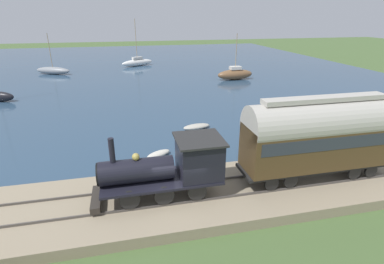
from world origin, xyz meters
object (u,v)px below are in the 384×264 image
(steam_locomotive, at_px, (173,165))
(sailboat_white, at_px, (137,62))
(sailboat_brown, at_px, (235,74))
(sailboat_gray, at_px, (53,70))
(rowboat_mid_harbor, at_px, (279,129))
(passenger_coach, at_px, (319,134))
(rowboat_off_pier, at_px, (197,127))
(rowboat_near_shore, at_px, (158,154))

(steam_locomotive, distance_m, sailboat_white, 44.90)
(sailboat_white, bearing_deg, sailboat_brown, -164.91)
(sailboat_gray, xyz_separation_m, rowboat_mid_harbor, (-31.36, -23.29, -0.41))
(passenger_coach, relative_size, rowboat_off_pier, 3.44)
(sailboat_brown, distance_m, rowboat_near_shore, 27.30)
(passenger_coach, relative_size, sailboat_brown, 1.30)
(passenger_coach, distance_m, rowboat_near_shore, 10.28)
(sailboat_brown, xyz_separation_m, rowboat_near_shore, (-23.27, 14.25, -0.62))
(rowboat_mid_harbor, bearing_deg, steam_locomotive, 81.14)
(passenger_coach, relative_size, sailboat_white, 1.02)
(steam_locomotive, bearing_deg, rowboat_off_pier, -19.85)
(passenger_coach, relative_size, rowboat_near_shore, 4.36)
(steam_locomotive, relative_size, rowboat_mid_harbor, 2.85)
(sailboat_gray, bearing_deg, rowboat_near_shore, -133.84)
(rowboat_mid_harbor, xyz_separation_m, rowboat_off_pier, (2.05, 6.55, 0.02))
(rowboat_near_shore, bearing_deg, sailboat_brown, -61.21)
(rowboat_mid_harbor, distance_m, rowboat_near_shore, 10.65)
(passenger_coach, bearing_deg, sailboat_gray, 27.93)
(rowboat_off_pier, bearing_deg, rowboat_near_shore, 130.35)
(rowboat_off_pier, bearing_deg, sailboat_white, -4.99)
(sailboat_brown, relative_size, rowboat_off_pier, 2.65)
(sailboat_gray, xyz_separation_m, rowboat_near_shore, (-33.87, -12.94, -0.41))
(sailboat_white, bearing_deg, passenger_coach, 164.08)
(rowboat_off_pier, bearing_deg, sailboat_brown, -39.06)
(passenger_coach, height_order, sailboat_gray, sailboat_gray)
(sailboat_white, distance_m, rowboat_near_shore, 39.20)
(passenger_coach, distance_m, rowboat_off_pier, 11.47)
(rowboat_near_shore, bearing_deg, passenger_coach, -154.96)
(steam_locomotive, xyz_separation_m, rowboat_off_pier, (10.24, -3.70, -2.07))
(sailboat_brown, xyz_separation_m, sailboat_white, (15.92, 13.41, -0.13))
(passenger_coach, xyz_separation_m, sailboat_brown, (28.94, -6.23, -2.38))
(sailboat_brown, bearing_deg, sailboat_white, 36.66)
(rowboat_near_shore, xyz_separation_m, rowboat_off_pier, (4.57, -3.80, 0.02))
(rowboat_mid_harbor, xyz_separation_m, rowboat_near_shore, (-2.51, 10.35, -0.00))
(rowboat_mid_harbor, bearing_deg, sailboat_brown, -58.11)
(sailboat_white, height_order, rowboat_mid_harbor, sailboat_white)
(passenger_coach, distance_m, sailboat_white, 45.50)
(sailboat_white, xyz_separation_m, rowboat_near_shore, (-39.19, 0.85, -0.50))
(sailboat_brown, xyz_separation_m, rowboat_mid_harbor, (-20.76, 3.90, -0.62))
(sailboat_brown, xyz_separation_m, rowboat_off_pier, (-18.71, 10.45, -0.60))
(sailboat_brown, relative_size, sailboat_white, 0.79)
(passenger_coach, xyz_separation_m, rowboat_near_shore, (5.67, 8.03, -3.00))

